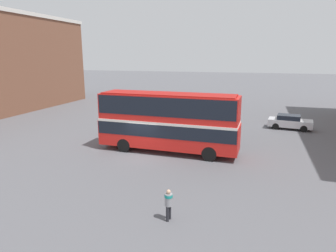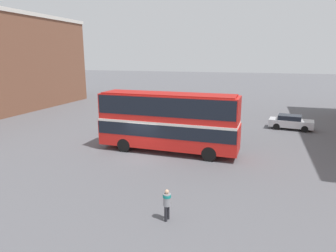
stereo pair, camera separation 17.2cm
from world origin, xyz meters
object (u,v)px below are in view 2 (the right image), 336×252
pedestrian_foreground (167,202)px  parked_car_kerb_far (291,122)px  double_decker_bus (168,119)px  parked_car_kerb_near (186,116)px

pedestrian_foreground → parked_car_kerb_far: (6.98, 20.81, -0.18)m
double_decker_bus → parked_car_kerb_near: (-1.14, 10.63, -1.92)m
parked_car_kerb_near → pedestrian_foreground: bearing=88.4°
pedestrian_foreground → parked_car_kerb_near: pedestrian_foreground is taller
pedestrian_foreground → parked_car_kerb_far: pedestrian_foreground is taller
double_decker_bus → parked_car_kerb_near: size_ratio=2.32×
pedestrian_foreground → parked_car_kerb_near: bearing=-68.6°
pedestrian_foreground → parked_car_kerb_near: 20.85m
double_decker_bus → parked_car_kerb_far: bearing=49.1°
pedestrian_foreground → parked_car_kerb_far: bearing=-98.6°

